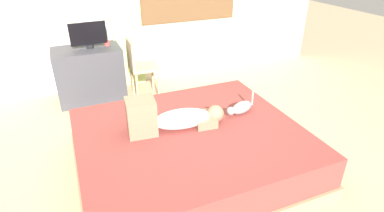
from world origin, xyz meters
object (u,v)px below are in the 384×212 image
(person_lying, at_px, (172,118))
(tv_monitor, at_px, (88,35))
(chair_by_desk, at_px, (139,64))
(desk, at_px, (90,74))
(cat, at_px, (240,108))
(cup, at_px, (107,43))
(bed, at_px, (190,151))

(person_lying, bearing_deg, tv_monitor, 104.57)
(person_lying, height_order, chair_by_desk, chair_by_desk)
(desk, distance_m, tv_monitor, 0.56)
(cat, distance_m, desk, 2.32)
(chair_by_desk, bearing_deg, cup, 140.50)
(person_lying, distance_m, desk, 1.99)
(desk, height_order, tv_monitor, tv_monitor)
(bed, height_order, cat, cat)
(bed, distance_m, cup, 2.17)
(tv_monitor, relative_size, chair_by_desk, 0.56)
(desk, distance_m, chair_by_desk, 0.71)
(person_lying, relative_size, chair_by_desk, 1.10)
(bed, relative_size, desk, 2.36)
(cat, bearing_deg, desk, 124.16)
(cat, height_order, chair_by_desk, chair_by_desk)
(cup, bearing_deg, desk, -173.20)
(desk, distance_m, cup, 0.50)
(bed, distance_m, desk, 2.15)
(chair_by_desk, bearing_deg, person_lying, -93.32)
(person_lying, relative_size, cat, 2.68)
(person_lying, bearing_deg, cup, 97.67)
(tv_monitor, bearing_deg, person_lying, -75.43)
(bed, bearing_deg, cat, 10.80)
(bed, bearing_deg, tv_monitor, 107.36)
(bed, relative_size, cup, 27.66)
(bed, xyz_separation_m, cup, (-0.40, 2.06, 0.56))
(bed, height_order, person_lying, person_lying)
(cup, bearing_deg, chair_by_desk, -39.50)
(cat, height_order, tv_monitor, tv_monitor)
(tv_monitor, bearing_deg, cat, -57.10)
(cat, relative_size, tv_monitor, 0.73)
(person_lying, distance_m, cat, 0.74)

